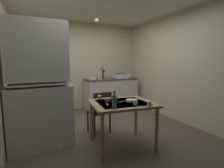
{
  "coord_description": "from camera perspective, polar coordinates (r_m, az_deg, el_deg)",
  "views": [
    {
      "loc": [
        -1.37,
        -3.11,
        1.43
      ],
      "look_at": [
        0.14,
        0.09,
        0.96
      ],
      "focal_mm": 27.21,
      "sensor_mm": 36.0,
      "label": 1
    }
  ],
  "objects": [
    {
      "name": "stoneware_crock",
      "position": [
        5.0,
        -4.16,
        2.37
      ],
      "size": [
        0.13,
        0.13,
        0.13
      ],
      "primitive_type": "cylinder",
      "color": "beige",
      "rests_on": "counter_cabinet"
    },
    {
      "name": "mug_tall",
      "position": [
        2.66,
        7.9,
        -6.22
      ],
      "size": [
        0.07,
        0.07,
        0.08
      ],
      "primitive_type": "cylinder",
      "color": "white",
      "rests_on": "dining_table"
    },
    {
      "name": "chair_far_side",
      "position": [
        3.42,
        -4.07,
        -8.97
      ],
      "size": [
        0.43,
        0.43,
        0.85
      ],
      "color": "#2F231F",
      "rests_on": "ground"
    },
    {
      "name": "wall_right",
      "position": [
        4.47,
        20.64,
        5.2
      ],
      "size": [
        0.1,
        3.88,
        2.57
      ],
      "primitive_type": "cube",
      "color": "beige",
      "rests_on": "ground"
    },
    {
      "name": "mug_dark",
      "position": [
        2.64,
        12.39,
        -6.48
      ],
      "size": [
        0.06,
        0.06,
        0.08
      ],
      "primitive_type": "cylinder",
      "color": "#ADD1C1",
      "rests_on": "dining_table"
    },
    {
      "name": "dining_table",
      "position": [
        2.85,
        3.39,
        -8.18
      ],
      "size": [
        1.09,
        0.94,
        0.76
      ],
      "color": "tan",
      "rests_on": "ground"
    },
    {
      "name": "teaspoon_by_cup",
      "position": [
        3.11,
        8.51,
        -4.9
      ],
      "size": [
        0.05,
        0.14,
        0.0
      ],
      "primitive_type": "cube",
      "rotation": [
        0.0,
        0.0,
        4.95
      ],
      "color": "beige",
      "rests_on": "dining_table"
    },
    {
      "name": "pendant_bulb",
      "position": [
        3.74,
        -5.17,
        20.43
      ],
      "size": [
        0.08,
        0.08,
        0.08
      ],
      "primitive_type": "sphere",
      "color": "#F9EFCC"
    },
    {
      "name": "serving_bowl_wide",
      "position": [
        2.89,
        6.58,
        -5.53
      ],
      "size": [
        0.19,
        0.19,
        0.03
      ],
      "primitive_type": "cylinder",
      "color": "#ADD1C1",
      "rests_on": "dining_table"
    },
    {
      "name": "table_knife",
      "position": [
        2.84,
        2.56,
        -6.04
      ],
      "size": [
        0.21,
        0.06,
        0.0
      ],
      "primitive_type": "cube",
      "rotation": [
        0.0,
        0.0,
        3.34
      ],
      "color": "silver",
      "rests_on": "dining_table"
    },
    {
      "name": "ground_plane",
      "position": [
        3.69,
        -1.47,
        -15.29
      ],
      "size": [
        4.78,
        4.78,
        0.0
      ],
      "primitive_type": "plane",
      "color": "brown"
    },
    {
      "name": "hand_pump",
      "position": [
        5.12,
        -3.0,
        3.67
      ],
      "size": [
        0.05,
        0.27,
        0.39
      ],
      "color": "#232328",
      "rests_on": "counter_cabinet"
    },
    {
      "name": "teacup_cream",
      "position": [
        2.89,
        -1.54,
        -5.27
      ],
      "size": [
        0.09,
        0.09,
        0.06
      ],
      "primitive_type": "cylinder",
      "color": "tan",
      "rests_on": "dining_table"
    },
    {
      "name": "sink_basin",
      "position": [
        5.34,
        3.12,
        2.84
      ],
      "size": [
        0.44,
        0.34,
        0.15
      ],
      "color": "white",
      "rests_on": "counter_cabinet"
    },
    {
      "name": "teacup_mint",
      "position": [
        3.05,
        -4.12,
        -4.45
      ],
      "size": [
        0.07,
        0.07,
        0.07
      ],
      "primitive_type": "cylinder",
      "color": "#ADD1C1",
      "rests_on": "dining_table"
    },
    {
      "name": "counter_cabinet",
      "position": [
        5.25,
        -0.34,
        -3.12
      ],
      "size": [
        1.6,
        0.64,
        0.92
      ],
      "color": "silver",
      "rests_on": "ground"
    },
    {
      "name": "wall_back",
      "position": [
        5.24,
        -10.16,
        5.84
      ],
      "size": [
        3.67,
        0.1,
        2.57
      ],
      "primitive_type": "cube",
      "color": "beige",
      "rests_on": "ground"
    },
    {
      "name": "teaspoon_near_bowl",
      "position": [
        2.69,
        -1.57,
        -6.81
      ],
      "size": [
        0.06,
        0.13,
        0.0
      ],
      "primitive_type": "cube",
      "rotation": [
        0.0,
        0.0,
        4.39
      ],
      "color": "beige",
      "rests_on": "dining_table"
    },
    {
      "name": "glass_bottle",
      "position": [
        2.43,
        0.8,
        -5.9
      ],
      "size": [
        0.07,
        0.07,
        0.26
      ],
      "color": "#4C7F56",
      "rests_on": "dining_table"
    },
    {
      "name": "hutch_cabinet",
      "position": [
        3.01,
        -23.08,
        -1.93
      ],
      "size": [
        0.99,
        0.48,
        2.07
      ],
      "color": "silver",
      "rests_on": "ground"
    },
    {
      "name": "mixing_bowl_counter",
      "position": [
        4.91,
        -6.65,
        1.91
      ],
      "size": [
        0.21,
        0.21,
        0.07
      ],
      "primitive_type": "cylinder",
      "color": "white",
      "rests_on": "counter_cabinet"
    }
  ]
}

